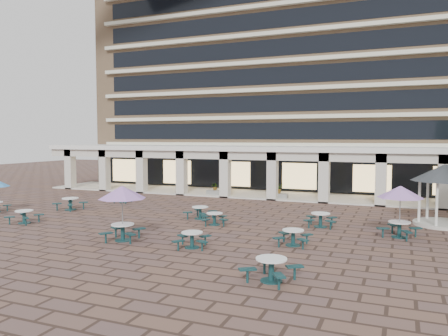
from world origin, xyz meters
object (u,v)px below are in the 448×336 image
at_px(picnic_table_2, 293,236).
at_px(gazebo, 446,180).
at_px(planter_left, 215,191).
at_px(planter_right, 279,193).

distance_m(picnic_table_2, gazebo, 11.05).
bearing_deg(picnic_table_2, planter_left, 122.68).
bearing_deg(planter_left, gazebo, -21.08).
distance_m(picnic_table_2, planter_left, 18.27).
bearing_deg(planter_left, planter_right, 0.00).
bearing_deg(planter_right, gazebo, -29.84).
relative_size(picnic_table_2, planter_left, 1.19).
relative_size(gazebo, planter_right, 2.57).
relative_size(planter_left, planter_right, 1.00).
xyz_separation_m(picnic_table_2, gazebo, (7.13, 8.14, 2.24)).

